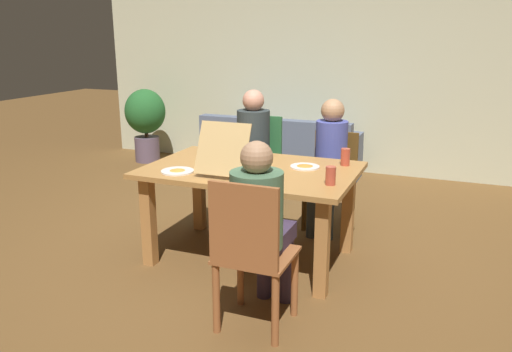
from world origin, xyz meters
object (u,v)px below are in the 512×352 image
object	(u,v)px
chair_1	(257,161)
pizza_box_0	(236,163)
drinking_glass_1	(204,149)
dining_table	(251,182)
person_1	(251,145)
potted_plant	(146,118)
drinking_glass_0	(345,157)
plate_0	(305,166)
couch	(281,156)
person_2	(329,155)
chair_0	(251,253)
chair_2	(332,176)
plate_1	(177,171)
person_0	(261,217)
drinking_glass_2	(331,176)

from	to	relation	value
chair_1	pizza_box_0	size ratio (longest dim) A/B	1.76
chair_1	drinking_glass_1	xyz separation A→B (m)	(-0.16, -0.80, 0.28)
dining_table	person_1	world-z (taller)	person_1
chair_1	potted_plant	xyz separation A→B (m)	(-2.24, 1.42, 0.08)
chair_1	drinking_glass_0	size ratio (longest dim) A/B	7.23
plate_0	couch	bearing A→B (deg)	113.68
dining_table	couch	world-z (taller)	couch
person_2	drinking_glass_0	bearing A→B (deg)	-63.33
chair_0	person_1	world-z (taller)	person_1
chair_2	drinking_glass_1	size ratio (longest dim) A/B	6.95
chair_1	drinking_glass_1	bearing A→B (deg)	-101.54
chair_1	plate_1	xyz separation A→B (m)	(-0.10, -1.34, 0.23)
person_0	drinking_glass_0	bearing A→B (deg)	77.93
drinking_glass_1	chair_2	bearing A→B (deg)	39.64
chair_0	plate_0	size ratio (longest dim) A/B	4.24
pizza_box_0	plate_1	size ratio (longest dim) A/B	2.24
drinking_glass_1	potted_plant	xyz separation A→B (m)	(-2.08, 2.22, -0.20)
drinking_glass_2	chair_0	bearing A→B (deg)	-109.78
dining_table	drinking_glass_2	size ratio (longest dim) A/B	12.54
person_0	plate_1	bearing A→B (deg)	149.95
pizza_box_0	plate_0	size ratio (longest dim) A/B	2.42
plate_1	plate_0	bearing A→B (deg)	29.75
dining_table	pizza_box_0	world-z (taller)	pizza_box_0
person_1	potted_plant	distance (m)	2.74
person_1	drinking_glass_0	size ratio (longest dim) A/B	9.27
plate_1	drinking_glass_1	xyz separation A→B (m)	(-0.06, 0.54, 0.05)
chair_1	drinking_glass_0	xyz separation A→B (m)	(1.02, -0.68, 0.28)
chair_1	drinking_glass_2	world-z (taller)	chair_1
person_1	drinking_glass_2	size ratio (longest dim) A/B	9.69
person_2	plate_1	world-z (taller)	person_2
chair_0	plate_1	world-z (taller)	chair_0
person_1	dining_table	bearing A→B (deg)	-67.55
dining_table	drinking_glass_0	xyz separation A→B (m)	(0.65, 0.35, 0.18)
person_2	drinking_glass_1	bearing A→B (deg)	-146.17
plate_1	drinking_glass_1	size ratio (longest dim) A/B	1.97
plate_0	drinking_glass_1	world-z (taller)	drinking_glass_1
potted_plant	person_0	bearing A→B (deg)	-47.37
person_1	drinking_glass_0	world-z (taller)	person_1
chair_0	drinking_glass_1	xyz separation A→B (m)	(-0.93, 1.20, 0.30)
dining_table	chair_0	bearing A→B (deg)	-67.60
plate_0	drinking_glass_0	distance (m)	0.33
plate_1	pizza_box_0	bearing A→B (deg)	31.12
chair_2	couch	size ratio (longest dim) A/B	0.46
person_2	pizza_box_0	bearing A→B (deg)	-117.70
person_2	drinking_glass_2	distance (m)	1.11
pizza_box_0	couch	world-z (taller)	pizza_box_0
person_0	couch	bearing A→B (deg)	107.12
person_2	person_1	bearing A→B (deg)	177.89
drinking_glass_0	drinking_glass_2	size ratio (longest dim) A/B	1.05
person_0	plate_0	world-z (taller)	person_0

